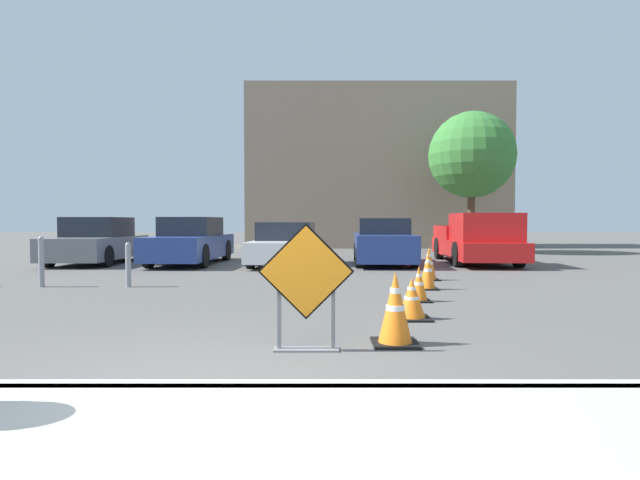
{
  "coord_description": "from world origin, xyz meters",
  "views": [
    {
      "loc": [
        0.9,
        -3.75,
        1.38
      ],
      "look_at": [
        0.89,
        12.28,
        0.77
      ],
      "focal_mm": 28.0,
      "sensor_mm": 36.0,
      "label": 1
    }
  ],
  "objects_px": {
    "traffic_cone_fourth": "(429,271)",
    "parked_car_third": "(287,245)",
    "traffic_cone_second": "(412,299)",
    "parked_car_fourth": "(384,243)",
    "road_closed_sign": "(307,283)",
    "bollard_nearest": "(129,263)",
    "traffic_cone_nearest": "(396,309)",
    "parked_car_second": "(191,242)",
    "pickup_truck": "(478,241)",
    "bollard_second": "(42,260)",
    "traffic_cone_fifth": "(429,264)",
    "parked_car_nearest": "(98,242)",
    "traffic_cone_third": "(419,284)"
  },
  "relations": [
    {
      "from": "bollard_nearest",
      "to": "parked_car_second",
      "type": "bearing_deg",
      "value": 91.59
    },
    {
      "from": "parked_car_second",
      "to": "traffic_cone_nearest",
      "type": "bearing_deg",
      "value": 117.86
    },
    {
      "from": "traffic_cone_nearest",
      "to": "bollard_nearest",
      "type": "xyz_separation_m",
      "value": [
        -4.84,
        4.85,
        0.09
      ]
    },
    {
      "from": "parked_car_second",
      "to": "parked_car_third",
      "type": "distance_m",
      "value": 3.1
    },
    {
      "from": "traffic_cone_nearest",
      "to": "parked_car_fourth",
      "type": "height_order",
      "value": "parked_car_fourth"
    },
    {
      "from": "traffic_cone_fourth",
      "to": "parked_car_second",
      "type": "bearing_deg",
      "value": 136.31
    },
    {
      "from": "bollard_second",
      "to": "pickup_truck",
      "type": "bearing_deg",
      "value": 27.5
    },
    {
      "from": "parked_car_second",
      "to": "parked_car_fourth",
      "type": "bearing_deg",
      "value": -178.94
    },
    {
      "from": "traffic_cone_second",
      "to": "pickup_truck",
      "type": "xyz_separation_m",
      "value": [
        3.8,
        9.08,
        0.45
      ]
    },
    {
      "from": "traffic_cone_fourth",
      "to": "parked_car_third",
      "type": "distance_m",
      "value": 6.68
    },
    {
      "from": "parked_car_fourth",
      "to": "parked_car_third",
      "type": "bearing_deg",
      "value": 4.18
    },
    {
      "from": "bollard_second",
      "to": "parked_car_third",
      "type": "bearing_deg",
      "value": 49.01
    },
    {
      "from": "parked_car_nearest",
      "to": "traffic_cone_fifth",
      "type": "bearing_deg",
      "value": 154.52
    },
    {
      "from": "pickup_truck",
      "to": "bollard_second",
      "type": "relative_size",
      "value": 5.12
    },
    {
      "from": "parked_car_fourth",
      "to": "bollard_nearest",
      "type": "xyz_separation_m",
      "value": [
        -6.02,
        -5.52,
        -0.19
      ]
    },
    {
      "from": "parked_car_second",
      "to": "bollard_nearest",
      "type": "relative_size",
      "value": 5.09
    },
    {
      "from": "traffic_cone_nearest",
      "to": "road_closed_sign",
      "type": "bearing_deg",
      "value": -163.35
    },
    {
      "from": "road_closed_sign",
      "to": "parked_car_third",
      "type": "bearing_deg",
      "value": 94.98
    },
    {
      "from": "parked_car_fourth",
      "to": "bollard_second",
      "type": "distance_m",
      "value": 9.58
    },
    {
      "from": "traffic_cone_fourth",
      "to": "parked_car_second",
      "type": "distance_m",
      "value": 8.77
    },
    {
      "from": "traffic_cone_fourth",
      "to": "parked_car_nearest",
      "type": "bearing_deg",
      "value": 146.58
    },
    {
      "from": "traffic_cone_second",
      "to": "traffic_cone_third",
      "type": "height_order",
      "value": "traffic_cone_third"
    },
    {
      "from": "traffic_cone_fifth",
      "to": "parked_car_nearest",
      "type": "height_order",
      "value": "parked_car_nearest"
    },
    {
      "from": "bollard_second",
      "to": "parked_car_fourth",
      "type": "bearing_deg",
      "value": 35.2
    },
    {
      "from": "traffic_cone_third",
      "to": "traffic_cone_fourth",
      "type": "height_order",
      "value": "traffic_cone_fourth"
    },
    {
      "from": "traffic_cone_nearest",
      "to": "traffic_cone_third",
      "type": "bearing_deg",
      "value": 73.95
    },
    {
      "from": "pickup_truck",
      "to": "traffic_cone_third",
      "type": "bearing_deg",
      "value": 69.24
    },
    {
      "from": "parked_car_third",
      "to": "parked_car_fourth",
      "type": "xyz_separation_m",
      "value": [
        3.09,
        0.07,
        0.06
      ]
    },
    {
      "from": "traffic_cone_second",
      "to": "parked_car_fourth",
      "type": "xyz_separation_m",
      "value": [
        0.73,
        8.93,
        0.4
      ]
    },
    {
      "from": "traffic_cone_nearest",
      "to": "bollard_second",
      "type": "height_order",
      "value": "bollard_second"
    },
    {
      "from": "parked_car_fourth",
      "to": "parked_car_nearest",
      "type": "bearing_deg",
      "value": 0.99
    },
    {
      "from": "parked_car_nearest",
      "to": "bollard_second",
      "type": "bearing_deg",
      "value": 103.69
    },
    {
      "from": "traffic_cone_second",
      "to": "bollard_nearest",
      "type": "xyz_separation_m",
      "value": [
        -5.29,
        3.41,
        0.21
      ]
    },
    {
      "from": "traffic_cone_second",
      "to": "parked_car_fourth",
      "type": "bearing_deg",
      "value": 85.32
    },
    {
      "from": "traffic_cone_nearest",
      "to": "traffic_cone_fifth",
      "type": "height_order",
      "value": "traffic_cone_nearest"
    },
    {
      "from": "traffic_cone_second",
      "to": "traffic_cone_fourth",
      "type": "xyz_separation_m",
      "value": [
        0.89,
        3.03,
        0.1
      ]
    },
    {
      "from": "parked_car_fourth",
      "to": "bollard_second",
      "type": "height_order",
      "value": "parked_car_fourth"
    },
    {
      "from": "parked_car_third",
      "to": "bollard_second",
      "type": "relative_size",
      "value": 4.4
    },
    {
      "from": "parked_car_nearest",
      "to": "traffic_cone_nearest",
      "type": "bearing_deg",
      "value": 126.98
    },
    {
      "from": "traffic_cone_fourth",
      "to": "bollard_second",
      "type": "relative_size",
      "value": 0.73
    },
    {
      "from": "parked_car_third",
      "to": "traffic_cone_nearest",
      "type": "bearing_deg",
      "value": 103.73
    },
    {
      "from": "parked_car_nearest",
      "to": "parked_car_fourth",
      "type": "relative_size",
      "value": 1.0
    },
    {
      "from": "road_closed_sign",
      "to": "bollard_nearest",
      "type": "relative_size",
      "value": 1.45
    },
    {
      "from": "road_closed_sign",
      "to": "traffic_cone_second",
      "type": "height_order",
      "value": "road_closed_sign"
    },
    {
      "from": "traffic_cone_nearest",
      "to": "traffic_cone_fourth",
      "type": "xyz_separation_m",
      "value": [
        1.34,
        4.47,
        -0.02
      ]
    },
    {
      "from": "road_closed_sign",
      "to": "traffic_cone_fourth",
      "type": "relative_size",
      "value": 1.74
    },
    {
      "from": "traffic_cone_second",
      "to": "parked_car_nearest",
      "type": "distance_m",
      "value": 12.59
    },
    {
      "from": "traffic_cone_nearest",
      "to": "parked_car_fourth",
      "type": "distance_m",
      "value": 10.44
    },
    {
      "from": "bollard_nearest",
      "to": "bollard_second",
      "type": "xyz_separation_m",
      "value": [
        -1.81,
        -0.0,
        0.06
      ]
    },
    {
      "from": "bollard_nearest",
      "to": "bollard_second",
      "type": "relative_size",
      "value": 0.88
    }
  ]
}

